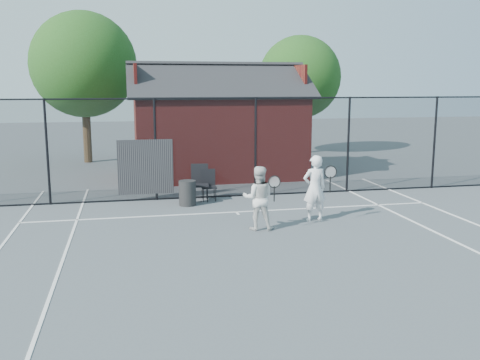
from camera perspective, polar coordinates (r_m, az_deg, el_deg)
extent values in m
plane|color=#4A5155|center=(11.51, 2.64, -6.89)|extent=(80.00, 80.00, 0.00)
cube|color=silver|center=(14.33, -0.38, -3.43)|extent=(11.00, 0.06, 0.01)
cube|color=silver|center=(9.37, -19.59, -11.52)|extent=(0.06, 18.00, 0.01)
cube|color=silver|center=(14.19, -0.26, -3.57)|extent=(0.06, 0.30, 0.01)
cylinder|color=black|center=(15.91, -19.87, 2.80)|extent=(0.07, 0.07, 3.00)
cylinder|color=black|center=(15.78, -9.01, 3.22)|extent=(0.07, 0.07, 3.00)
cylinder|color=black|center=(16.21, 1.66, 3.53)|extent=(0.07, 0.07, 3.00)
cylinder|color=black|center=(17.16, 11.47, 3.70)|extent=(0.07, 0.07, 3.00)
cylinder|color=black|center=(18.55, 20.02, 3.76)|extent=(0.07, 0.07, 3.00)
cylinder|color=black|center=(15.90, -1.86, 8.71)|extent=(22.00, 0.04, 0.04)
cylinder|color=black|center=(16.24, -1.80, -1.72)|extent=(22.00, 0.04, 0.04)
cube|color=black|center=(16.00, -1.83, 3.44)|extent=(22.00, 3.00, 0.01)
cube|color=black|center=(15.81, -10.04, 1.38)|extent=(1.60, 0.04, 1.60)
cube|color=maroon|center=(20.01, -2.44, 4.79)|extent=(6.00, 4.00, 3.00)
cube|color=black|center=(18.93, -1.98, 10.64)|extent=(6.50, 2.36, 1.32)
cube|color=black|center=(20.91, -2.95, 10.59)|extent=(6.50, 2.36, 1.32)
cube|color=maroon|center=(19.65, -11.15, 10.44)|extent=(0.10, 2.80, 1.06)
cube|color=maroon|center=(20.61, 5.77, 10.56)|extent=(0.10, 2.80, 1.06)
cylinder|color=black|center=(24.30, -16.00, 4.79)|extent=(0.36, 0.36, 2.52)
sphere|color=#1D3F12|center=(24.22, -16.34, 11.73)|extent=(4.48, 4.48, 4.48)
cylinder|color=black|center=(26.57, 6.30, 5.24)|extent=(0.36, 0.36, 2.23)
sphere|color=#1D3F12|center=(26.48, 6.41, 10.86)|extent=(3.97, 3.97, 3.97)
imported|color=white|center=(13.43, 7.96, -0.87)|extent=(0.63, 0.44, 1.65)
torus|color=black|center=(13.14, 9.63, 0.85)|extent=(0.32, 0.03, 0.32)
cylinder|color=black|center=(13.19, 9.59, -0.47)|extent=(0.03, 0.03, 0.40)
imported|color=silver|center=(12.50, 1.96, -1.94)|extent=(0.84, 0.71, 1.51)
torus|color=black|center=(12.21, 3.68, -0.18)|extent=(0.30, 0.02, 0.30)
cylinder|color=black|center=(12.26, 3.67, -1.48)|extent=(0.03, 0.03, 0.36)
cube|color=black|center=(15.64, -4.30, -0.36)|extent=(0.55, 0.57, 1.05)
cube|color=black|center=(15.69, -3.34, -0.60)|extent=(0.44, 0.46, 0.89)
cylinder|color=#272727|center=(15.14, -5.62, -1.39)|extent=(0.53, 0.53, 0.71)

